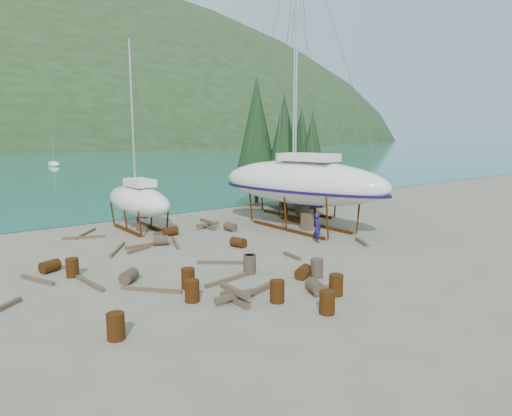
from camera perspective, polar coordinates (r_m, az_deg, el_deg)
ground at (r=24.08m, az=-0.28°, el=-6.52°), size 600.00×600.00×0.00m
far_house_right at (r=213.05m, az=-25.93°, el=7.39°), size 6.60×5.60×5.60m
cypress_near_right at (r=40.39m, az=3.52°, el=8.18°), size 3.60×3.60×10.00m
cypress_mid_right at (r=39.97m, az=7.04°, el=6.87°), size 3.06×3.06×8.50m
cypress_back_left at (r=40.97m, az=0.07°, el=9.44°), size 4.14×4.14×11.50m
cypress_far_right at (r=43.16m, az=5.66°, el=7.45°), size 3.24×3.24×9.00m
moored_boat_mid at (r=101.50m, az=-23.95°, el=5.01°), size 2.00×5.00×6.05m
large_sailboat_near at (r=31.55m, az=5.71°, el=3.27°), size 6.87×13.46×20.36m
large_sailboat_far at (r=36.73m, az=5.19°, el=3.18°), size 5.49×10.77×16.37m
small_sailboat_shore at (r=32.07m, az=-14.50°, el=0.98°), size 2.66×7.98×12.68m
worker at (r=28.01m, az=7.68°, el=-2.46°), size 0.63×0.76×1.78m
drum_0 at (r=15.79m, az=-17.13°, el=-13.95°), size 0.58×0.58×0.88m
drum_1 at (r=19.28m, az=7.44°, el=-9.77°), size 0.86×1.03×0.58m
drum_2 at (r=24.10m, az=-24.35°, el=-6.64°), size 1.04×0.87×0.58m
drum_3 at (r=17.28m, az=8.89°, el=-11.57°), size 0.58×0.58×0.88m
drum_4 at (r=30.11m, az=-10.65°, el=-2.89°), size 0.90×0.61×0.58m
drum_5 at (r=21.92m, az=-0.77°, el=-6.92°), size 0.58×0.58×0.88m
drum_6 at (r=26.67m, az=-2.23°, el=-4.31°), size 0.79×1.00×0.58m
drum_7 at (r=19.19m, az=9.98°, el=-9.45°), size 0.58×0.58×0.88m
drum_8 at (r=22.88m, az=-21.98°, el=-6.92°), size 0.58×0.58×0.88m
drum_9 at (r=27.69m, az=-11.83°, el=-3.99°), size 1.04×0.89×0.58m
drum_10 at (r=18.20m, az=2.67°, el=-10.37°), size 0.58×0.58×0.88m
drum_11 at (r=31.09m, az=-3.22°, el=-2.36°), size 0.63×0.91×0.58m
drum_12 at (r=21.21m, az=5.92°, el=-7.95°), size 1.05×0.93×0.58m
drum_13 at (r=19.93m, az=-8.49°, el=-8.69°), size 0.58×0.58×0.88m
drum_14 at (r=18.40m, az=-7.99°, el=-10.22°), size 0.58×0.58×0.88m
drum_15 at (r=21.27m, az=-15.61°, el=-8.20°), size 1.05×1.01×0.58m
drum_16 at (r=21.71m, az=-0.82°, el=-7.08°), size 0.58×0.58×0.88m
drum_17 at (r=21.35m, az=7.61°, el=-7.45°), size 0.58×0.58×0.88m
timber_0 at (r=32.00m, az=-20.52°, el=-3.01°), size 2.03×2.29×0.14m
timber_1 at (r=28.26m, az=13.09°, el=-4.18°), size 1.01×1.61×0.19m
timber_3 at (r=19.93m, az=-12.96°, el=-9.95°), size 1.87×2.13×0.15m
timber_4 at (r=26.69m, az=-14.46°, el=-5.05°), size 1.63×0.80×0.17m
timber_5 at (r=20.69m, az=-3.66°, el=-8.97°), size 2.47×0.52×0.16m
timber_6 at (r=30.83m, az=-11.32°, el=-3.00°), size 1.64×0.36×0.19m
timber_7 at (r=24.60m, az=4.53°, el=-5.99°), size 0.36×1.47×0.17m
timber_8 at (r=27.42m, az=-14.32°, el=-4.64°), size 1.78×0.21×0.19m
timber_9 at (r=30.83m, az=-20.73°, el=-3.46°), size 2.41×1.07×0.15m
timber_10 at (r=27.88m, az=-10.05°, el=-4.29°), size 1.18×2.74×0.16m
timber_11 at (r=23.42m, az=-4.20°, el=-6.80°), size 2.13×1.80×0.15m
timber_12 at (r=21.51m, az=-20.06°, el=-8.81°), size 0.45×2.55×0.17m
timber_15 at (r=27.09m, az=-16.91°, el=-4.97°), size 1.90×2.66×0.15m
timber_16 at (r=19.24m, az=0.19°, el=-10.29°), size 2.49×0.90×0.23m
timber_17 at (r=22.85m, az=-25.65°, el=-8.12°), size 0.99×2.09×0.16m
timber_pile_fore at (r=18.15m, az=-2.69°, el=-10.89°), size 1.80×1.80×0.60m
timber_pile_aft at (r=31.98m, az=-6.05°, el=-2.05°), size 1.80×1.80×0.60m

